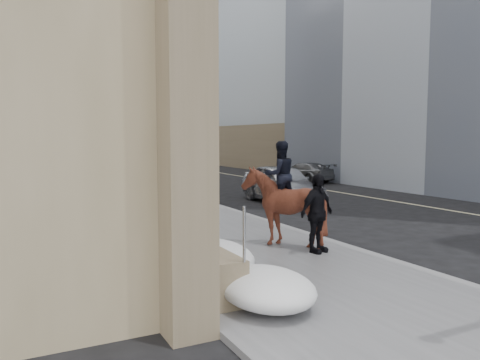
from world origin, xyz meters
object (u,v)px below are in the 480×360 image
at_px(mounted_horse_left, 127,188).
at_px(car_grey, 304,172).
at_px(mounted_horse_right, 282,202).
at_px(pedestrian, 317,213).
at_px(car_silver, 282,183).

height_order(mounted_horse_left, car_grey, mounted_horse_left).
relative_size(mounted_horse_left, mounted_horse_right, 1.11).
bearing_deg(mounted_horse_left, mounted_horse_right, 99.03).
distance_m(pedestrian, car_silver, 9.35).
height_order(mounted_horse_right, pedestrian, mounted_horse_right).
relative_size(mounted_horse_left, car_silver, 0.59).
bearing_deg(car_silver, mounted_horse_left, -155.90).
bearing_deg(car_silver, car_grey, 53.67).
xyz_separation_m(mounted_horse_left, car_grey, (13.97, 10.51, -0.68)).
height_order(mounted_horse_left, mounted_horse_right, mounted_horse_left).
distance_m(mounted_horse_left, car_silver, 7.95).
distance_m(mounted_horse_right, pedestrian, 1.05).
distance_m(car_silver, car_grey, 10.14).
relative_size(mounted_horse_right, car_grey, 0.62).
relative_size(car_silver, car_grey, 1.17).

